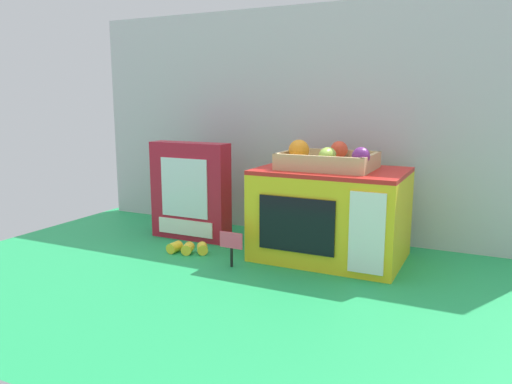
# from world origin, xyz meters

# --- Properties ---
(ground_plane) EXTENTS (1.70, 1.70, 0.00)m
(ground_plane) POSITION_xyz_m (0.00, 0.00, 0.00)
(ground_plane) COLOR #219E54
(ground_plane) RESTS_ON ground
(display_back_panel) EXTENTS (1.61, 0.03, 0.77)m
(display_back_panel) POSITION_xyz_m (0.00, 0.26, 0.38)
(display_back_panel) COLOR #B7BABF
(display_back_panel) RESTS_ON ground
(toy_microwave) EXTENTS (0.42, 0.30, 0.27)m
(toy_microwave) POSITION_xyz_m (0.19, 0.03, 0.13)
(toy_microwave) COLOR yellow
(toy_microwave) RESTS_ON ground
(food_groups_crate) EXTENTS (0.27, 0.20, 0.08)m
(food_groups_crate) POSITION_xyz_m (0.17, 0.02, 0.29)
(food_groups_crate) COLOR tan
(food_groups_crate) RESTS_ON toy_microwave
(cookie_set_box) EXTENTS (0.28, 0.07, 0.32)m
(cookie_set_box) POSITION_xyz_m (-0.30, 0.02, 0.16)
(cookie_set_box) COLOR #B2192D
(cookie_set_box) RESTS_ON ground
(price_sign) EXTENTS (0.07, 0.01, 0.10)m
(price_sign) POSITION_xyz_m (-0.03, -0.18, 0.07)
(price_sign) COLOR black
(price_sign) RESTS_ON ground
(loose_toy_banana) EXTENTS (0.13, 0.08, 0.03)m
(loose_toy_banana) POSITION_xyz_m (-0.21, -0.12, 0.02)
(loose_toy_banana) COLOR yellow
(loose_toy_banana) RESTS_ON ground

